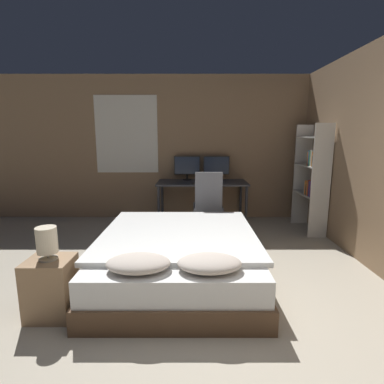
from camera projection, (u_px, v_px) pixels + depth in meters
The scene contains 12 objects.
ground_plane at pixel (206, 374), 2.04m from camera, with size 20.00×20.00×0.00m, color #B2A893.
wall_back at pixel (195, 148), 5.72m from camera, with size 12.00×0.08×2.70m.
bed at pixel (177, 257), 3.36m from camera, with size 1.73×2.08×0.59m.
nightstand at pixel (50, 288), 2.65m from camera, with size 0.39×0.36×0.53m.
bedside_lamp at pixel (46, 241), 2.57m from camera, with size 0.18×0.18×0.29m.
desk at pixel (201, 186), 5.43m from camera, with size 1.62×0.70×0.77m.
monitor_left at pixel (186, 166), 5.61m from camera, with size 0.49×0.16×0.45m.
monitor_right at pixel (215, 166), 5.62m from camera, with size 0.49×0.16×0.45m.
keyboard at pixel (202, 183), 5.18m from camera, with size 0.38×0.13×0.02m.
computer_mouse at pixel (218, 183), 5.18m from camera, with size 0.07×0.05×0.04m.
office_chair at pixel (207, 210), 4.76m from camera, with size 0.52×0.52×1.05m.
bookshelf at pixel (312, 174), 4.88m from camera, with size 0.30×0.82×1.78m.
Camera 1 is at (-0.10, -1.77, 1.60)m, focal length 28.00 mm.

